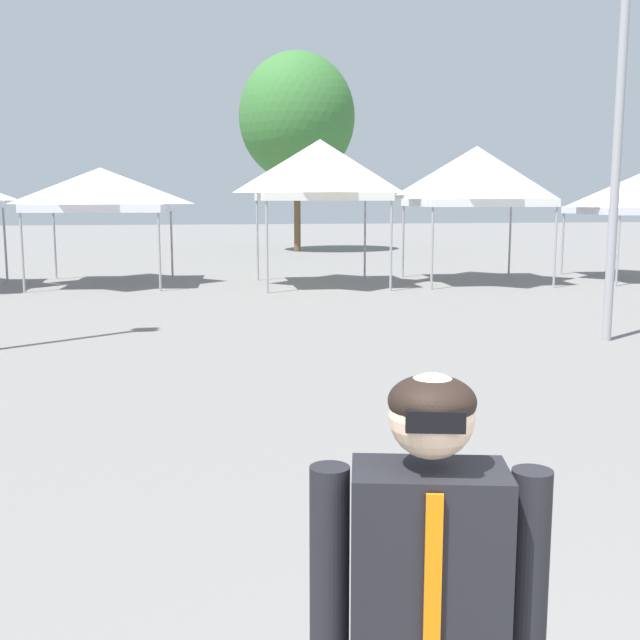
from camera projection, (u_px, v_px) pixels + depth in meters
name	position (u px, v px, depth m)	size (l,w,h in m)	color
canopy_tent_behind_center	(101.00, 190.00, 20.19)	(3.65, 3.65, 3.04)	#9E9EA3
canopy_tent_behind_left	(320.00, 170.00, 19.95)	(3.23, 3.23, 3.74)	#9E9EA3
canopy_tent_left_of_center	(476.00, 176.00, 20.78)	(3.51, 3.51, 3.62)	#9E9EA3
person_foreground	(427.00, 637.00, 2.16)	(0.64, 0.33, 1.78)	#33384C
light_pole_opposite_side	(625.00, 5.00, 11.67)	(0.36, 0.36, 9.07)	#9E9EA3
tree_behind_tents_center	(297.00, 117.00, 32.77)	(4.87, 4.87, 8.33)	brown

